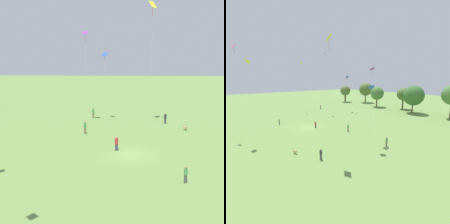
{
  "view_description": "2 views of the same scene",
  "coord_description": "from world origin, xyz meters",
  "views": [
    {
      "loc": [
        -34.01,
        0.89,
        11.51
      ],
      "look_at": [
        4.55,
        2.22,
        4.05
      ],
      "focal_mm": 50.0,
      "sensor_mm": 36.0,
      "label": 1
    },
    {
      "loc": [
        34.27,
        -17.64,
        12.35
      ],
      "look_at": [
        6.54,
        5.04,
        4.6
      ],
      "focal_mm": 24.0,
      "sensor_mm": 36.0,
      "label": 2
    }
  ],
  "objects": [
    {
      "name": "person_2",
      "position": [
        19.72,
        6.06,
        0.9
      ],
      "size": [
        0.44,
        0.44,
        1.8
      ],
      "rotation": [
        0.0,
        0.0,
        4.63
      ],
      "color": "#847056",
      "rests_on": "ground_plane"
    },
    {
      "name": "kite_0",
      "position": [
        14.82,
        -3.51,
        17.86
      ],
      "size": [
        1.48,
        1.41,
        18.98
      ],
      "rotation": [
        0.0,
        0.0,
        4.81
      ],
      "color": "yellow",
      "rests_on": "ground_plane"
    },
    {
      "name": "dog_0",
      "position": [
        11.53,
        -8.45,
        0.42
      ],
      "size": [
        0.86,
        0.56,
        0.62
      ],
      "rotation": [
        0.0,
        0.0,
        5.1
      ],
      "color": "tan",
      "rests_on": "ground_plane"
    },
    {
      "name": "person_0",
      "position": [
        8.95,
        6.23,
        0.91
      ],
      "size": [
        0.41,
        0.41,
        1.82
      ],
      "rotation": [
        0.0,
        0.0,
        3.09
      ],
      "color": "#847056",
      "rests_on": "ground_plane"
    },
    {
      "name": "kite_6",
      "position": [
        17.38,
        3.84,
        10.67
      ],
      "size": [
        1.06,
        1.13,
        11.41
      ],
      "rotation": [
        0.0,
        0.0,
        3.37
      ],
      "color": "blue",
      "rests_on": "ground_plane"
    },
    {
      "name": "person_5",
      "position": [
        1.44,
        1.59,
        0.86
      ],
      "size": [
        0.52,
        0.52,
        1.73
      ],
      "rotation": [
        0.0,
        0.0,
        1.92
      ],
      "color": "#333D5B",
      "rests_on": "ground_plane"
    },
    {
      "name": "person_4",
      "position": [
        -7.66,
        -4.76,
        0.8
      ],
      "size": [
        0.47,
        0.47,
        1.58
      ],
      "rotation": [
        0.0,
        0.0,
        0.63
      ],
      "color": "#4C4C51",
      "rests_on": "ground_plane"
    },
    {
      "name": "kite_3",
      "position": [
        15.06,
        6.72,
        13.66
      ],
      "size": [
        0.9,
        0.98,
        14.63
      ],
      "rotation": [
        0.0,
        0.0,
        3.76
      ],
      "color": "purple",
      "rests_on": "ground_plane"
    },
    {
      "name": "person_3",
      "position": [
        15.84,
        -6.06,
        0.85
      ],
      "size": [
        0.44,
        0.44,
        1.73
      ],
      "rotation": [
        0.0,
        0.0,
        1.61
      ],
      "color": "#4C4C51",
      "rests_on": "ground_plane"
    },
    {
      "name": "ground_plane",
      "position": [
        0.0,
        0.0,
        0.0
      ],
      "size": [
        240.0,
        240.0,
        0.0
      ],
      "primitive_type": "plane",
      "color": "#6B8E47"
    }
  ]
}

